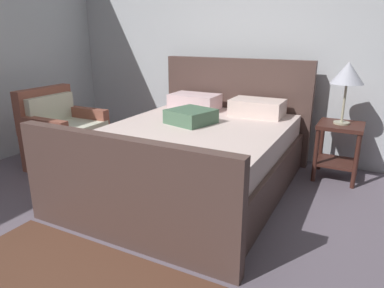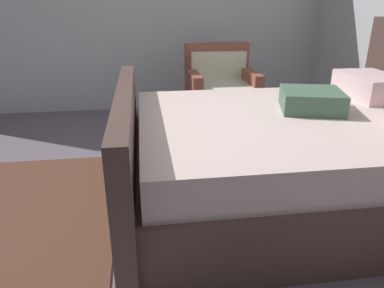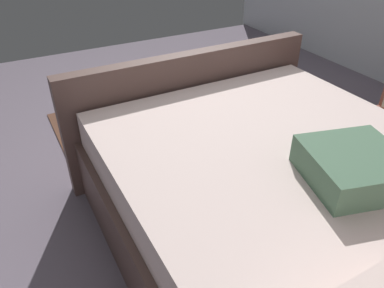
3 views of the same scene
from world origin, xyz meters
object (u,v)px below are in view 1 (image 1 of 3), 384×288
at_px(nightstand_right, 339,142).
at_px(armchair, 64,137).
at_px(bed, 196,153).
at_px(table_lamp_right, 348,74).

distance_m(nightstand_right, armchair, 3.02).
height_order(bed, armchair, bed).
height_order(bed, nightstand_right, bed).
xyz_separation_m(nightstand_right, table_lamp_right, (0.00, 0.00, 0.70)).
bearing_deg(armchair, table_lamp_right, 20.96).
height_order(table_lamp_right, armchair, table_lamp_right).
bearing_deg(bed, nightstand_right, 35.19).
xyz_separation_m(bed, nightstand_right, (1.23, 0.87, 0.05)).
bearing_deg(nightstand_right, table_lamp_right, 53.13).
relative_size(bed, nightstand_right, 3.89).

